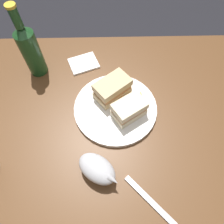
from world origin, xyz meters
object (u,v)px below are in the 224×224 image
(sandwich_half_right, at_px, (112,89))
(gravy_boat, at_px, (97,169))
(cider_bottle, at_px, (30,49))
(plate, at_px, (115,108))
(sandwich_half_left, at_px, (129,109))
(fork, at_px, (150,200))
(napkin, at_px, (84,63))

(sandwich_half_right, distance_m, gravy_boat, 0.28)
(gravy_boat, relative_size, cider_bottle, 0.50)
(plate, height_order, gravy_boat, gravy_boat)
(sandwich_half_left, relative_size, sandwich_half_right, 0.89)
(cider_bottle, relative_size, fork, 1.54)
(cider_bottle, distance_m, napkin, 0.21)
(sandwich_half_right, bearing_deg, plate, -79.66)
(cider_bottle, height_order, fork, cider_bottle)
(sandwich_half_left, distance_m, gravy_boat, 0.22)
(napkin, xyz_separation_m, fork, (0.21, -0.52, -0.00))
(sandwich_half_right, height_order, cider_bottle, cider_bottle)
(plate, relative_size, sandwich_half_right, 2.05)
(plate, bearing_deg, fork, -73.87)
(plate, bearing_deg, gravy_boat, -104.85)
(plate, distance_m, cider_bottle, 0.37)
(gravy_boat, bearing_deg, sandwich_half_right, 79.81)
(cider_bottle, relative_size, napkin, 2.52)
(fork, bearing_deg, cider_bottle, -5.68)
(sandwich_half_left, bearing_deg, napkin, 123.82)
(plate, xyz_separation_m, sandwich_half_right, (-0.01, 0.05, 0.04))
(sandwich_half_left, distance_m, cider_bottle, 0.41)
(sandwich_half_right, height_order, gravy_boat, sandwich_half_right)
(sandwich_half_right, xyz_separation_m, napkin, (-0.11, 0.16, -0.05))
(sandwich_half_right, height_order, fork, sandwich_half_right)
(cider_bottle, bearing_deg, napkin, 9.70)
(plate, relative_size, napkin, 2.63)
(plate, relative_size, gravy_boat, 2.07)
(sandwich_half_right, bearing_deg, cider_bottle, 154.86)
(fork, bearing_deg, sandwich_half_left, -34.63)
(sandwich_half_right, relative_size, napkin, 1.28)
(gravy_boat, bearing_deg, fork, -29.10)
(plate, xyz_separation_m, sandwich_half_left, (0.04, -0.03, 0.04))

